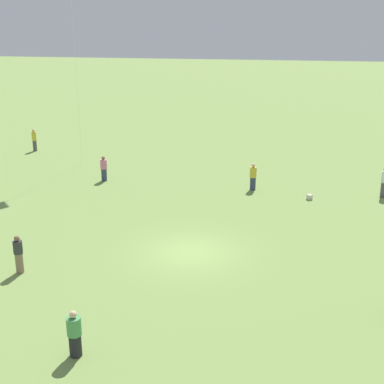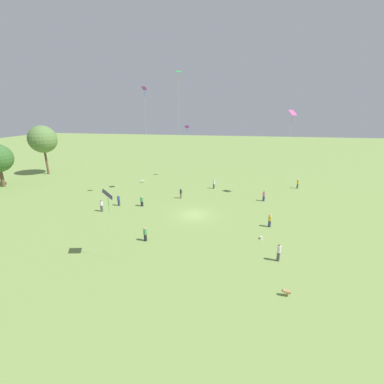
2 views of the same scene
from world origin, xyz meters
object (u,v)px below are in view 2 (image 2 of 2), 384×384
object	(u,v)px
person_4	(270,221)
kite_1	(292,115)
person_2	(181,194)
person_9	(145,234)
person_5	(279,252)
person_7	(142,201)
dog_1	(143,181)
person_6	(119,201)
picnic_bag_0	(261,238)
kite_5	(145,98)
kite_0	(187,129)
person_1	(101,206)
person_3	(214,184)
person_8	(298,184)
person_0	(264,196)
kite_3	(108,196)
dog_0	(286,292)
kite_2	(178,79)

from	to	relation	value
person_4	kite_1	xyz separation A→B (m)	(12.96, -3.69, 12.58)
person_2	person_9	distance (m)	15.17
person_5	person_7	bearing A→B (deg)	-125.16
dog_1	person_9	bearing A→B (deg)	-173.59
person_6	picnic_bag_0	bearing A→B (deg)	-109.19
kite_5	kite_0	bearing A→B (deg)	-40.53
person_2	person_6	size ratio (longest dim) A/B	1.00
person_1	person_3	bearing A→B (deg)	-144.65
person_5	person_8	xyz separation A→B (m)	(26.29, -7.08, -0.02)
person_0	picnic_bag_0	bearing A→B (deg)	37.38
person_4	kite_3	distance (m)	20.02
person_8	kite_0	bearing A→B (deg)	-65.52
person_2	person_3	distance (m)	8.27
person_4	dog_0	bearing A→B (deg)	-38.92
person_5	kite_3	distance (m)	17.28
person_8	dog_0	size ratio (longest dim) A/B	2.57
person_9	kite_2	xyz separation A→B (m)	(17.56, -0.11, 18.00)
person_0	person_4	xyz separation A→B (m)	(-9.95, 0.13, 0.02)
person_1	person_2	size ratio (longest dim) A/B	1.03
person_6	dog_1	size ratio (longest dim) A/B	2.08
kite_0	dog_0	xyz separation A→B (m)	(-36.27, -15.17, -10.02)
person_2	person_6	world-z (taller)	same
kite_0	picnic_bag_0	bearing A→B (deg)	158.91
person_1	kite_2	xyz separation A→B (m)	(10.19, -9.50, 17.94)
dog_1	person_4	bearing A→B (deg)	-140.79
person_9	picnic_bag_0	xyz separation A→B (m)	(2.77, -13.01, -0.66)
picnic_bag_0	dog_1	bearing A→B (deg)	47.15
person_4	person_8	world-z (taller)	person_8
person_9	dog_1	world-z (taller)	person_9
person_3	person_8	world-z (taller)	person_3
kite_1	picnic_bag_0	bearing A→B (deg)	-105.81
dog_0	dog_1	distance (m)	37.88
person_1	person_8	world-z (taller)	person_8
kite_3	kite_2	bearing A→B (deg)	13.85
picnic_bag_0	person_9	bearing A→B (deg)	102.01
person_5	kite_1	bearing A→B (deg)	167.80
person_3	dog_0	size ratio (longest dim) A/B	2.58
kite_3	person_0	bearing A→B (deg)	-19.70
person_7	kite_3	xyz separation A→B (m)	(-14.56, -2.51, 5.85)
person_2	person_4	size ratio (longest dim) A/B	0.99
person_5	kite_5	xyz separation A→B (m)	(16.43, 18.88, 15.10)
person_1	kite_2	world-z (taller)	kite_2
person_8	kite_5	world-z (taller)	kite_5
kite_0	dog_0	world-z (taller)	kite_0
person_5	dog_0	bearing A→B (deg)	-2.99
kite_2	dog_1	xyz separation A→B (m)	(5.63, 9.12, -18.40)
person_4	person_9	world-z (taller)	person_4
kite_0	kite_1	distance (m)	21.76
person_9	person_7	bearing A→B (deg)	-128.11
kite_1	kite_2	bearing A→B (deg)	-173.65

